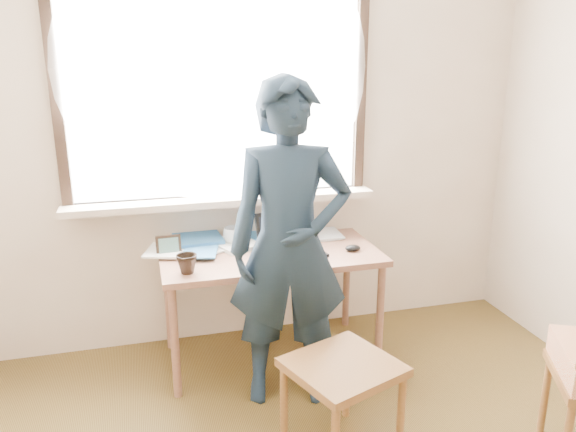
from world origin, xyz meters
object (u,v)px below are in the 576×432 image
object	(u,v)px
laptop	(289,244)
mug_dark	(187,264)
work_chair	(343,377)
desk	(270,264)
mug_white	(235,236)
person	(289,246)

from	to	relation	value
laptop	mug_dark	distance (m)	0.62
work_chair	desk	bearing A→B (deg)	97.29
laptop	mug_dark	xyz separation A→B (m)	(-0.60, -0.16, -0.00)
desk	laptop	distance (m)	0.16
desk	mug_dark	world-z (taller)	mug_dark
mug_white	work_chair	bearing A→B (deg)	-75.14
laptop	mug_white	distance (m)	0.36
desk	person	bearing A→B (deg)	-89.00
mug_white	person	bearing A→B (deg)	-72.74
laptop	person	world-z (taller)	person
work_chair	laptop	bearing A→B (deg)	90.81
mug_white	work_chair	distance (m)	1.18
mug_white	mug_dark	size ratio (longest dim) A/B	1.23
desk	person	distance (m)	0.46
person	desk	bearing A→B (deg)	101.25
person	work_chair	bearing A→B (deg)	-67.73
mug_white	laptop	bearing A→B (deg)	-38.75
laptop	work_chair	xyz separation A→B (m)	(0.01, -0.87, -0.34)
laptop	desk	bearing A→B (deg)	162.82
desk	laptop	size ratio (longest dim) A/B	3.23
work_chair	mug_dark	bearing A→B (deg)	130.47
person	laptop	bearing A→B (deg)	85.31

